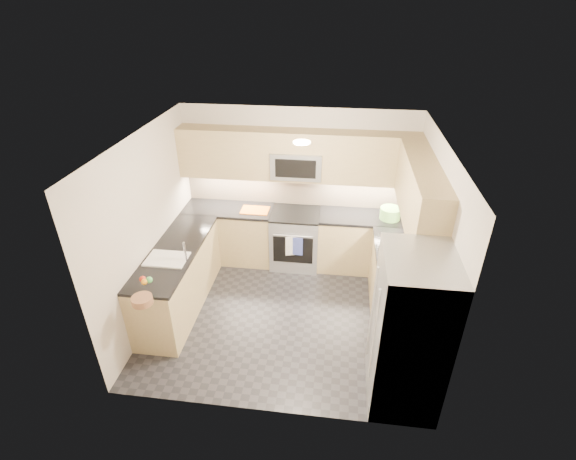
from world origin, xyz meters
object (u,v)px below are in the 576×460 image
object	(u,v)px
gas_range	(295,239)
fruit_basket	(142,300)
utensil_bowl	(390,213)
cutting_board	(255,210)
refrigerator	(409,331)
microwave	(297,164)

from	to	relation	value
gas_range	fruit_basket	xyz separation A→B (m)	(-1.44, -2.39, 0.53)
utensil_bowl	cutting_board	distance (m)	2.09
gas_range	refrigerator	size ratio (longest dim) A/B	0.51
utensil_bowl	fruit_basket	xyz separation A→B (m)	(-2.88, -2.38, -0.05)
cutting_board	fruit_basket	distance (m)	2.51
utensil_bowl	fruit_basket	size ratio (longest dim) A/B	1.34
utensil_bowl	cutting_board	bearing A→B (deg)	-179.94
microwave	fruit_basket	size ratio (longest dim) A/B	3.27
gas_range	utensil_bowl	world-z (taller)	utensil_bowl
fruit_basket	cutting_board	bearing A→B (deg)	71.54
gas_range	cutting_board	distance (m)	0.81
refrigerator	utensil_bowl	bearing A→B (deg)	90.12
refrigerator	cutting_board	bearing A→B (deg)	130.96
gas_range	cutting_board	xyz separation A→B (m)	(-0.64, -0.01, 0.49)
utensil_bowl	fruit_basket	distance (m)	3.74
refrigerator	microwave	bearing A→B (deg)	119.62
refrigerator	fruit_basket	size ratio (longest dim) A/B	7.75
utensil_bowl	refrigerator	bearing A→B (deg)	-89.88
utensil_bowl	fruit_basket	bearing A→B (deg)	-140.43
microwave	refrigerator	world-z (taller)	microwave
microwave	utensil_bowl	size ratio (longest dim) A/B	2.45
fruit_basket	microwave	bearing A→B (deg)	60.27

